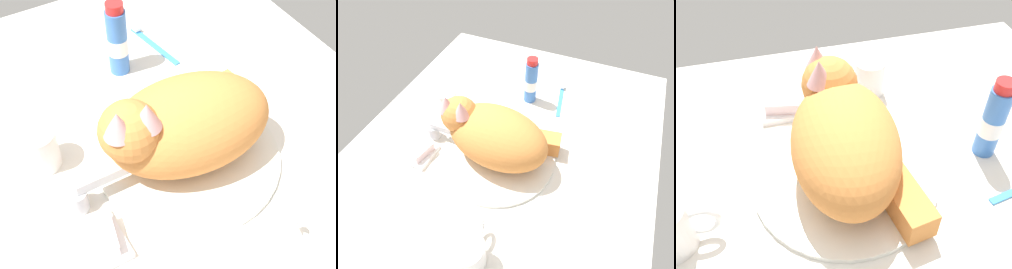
% 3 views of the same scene
% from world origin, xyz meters
% --- Properties ---
extents(ground_plane, '(1.10, 0.83, 0.03)m').
position_xyz_m(ground_plane, '(0.00, 0.00, -0.01)').
color(ground_plane, silver).
extents(sink_basin, '(0.31, 0.31, 0.01)m').
position_xyz_m(sink_basin, '(0.00, 0.00, 0.01)').
color(sink_basin, silver).
rests_on(sink_basin, ground_plane).
extents(faucet, '(0.12, 0.11, 0.06)m').
position_xyz_m(faucet, '(0.00, 0.19, 0.03)').
color(faucet, silver).
rests_on(faucet, ground_plane).
extents(cat, '(0.21, 0.31, 0.18)m').
position_xyz_m(cat, '(0.00, 0.01, 0.09)').
color(cat, '#D17F3D').
rests_on(cat, sink_basin).
extents(coffee_mug, '(0.11, 0.07, 0.08)m').
position_xyz_m(coffee_mug, '(-0.27, -0.06, 0.04)').
color(coffee_mug, white).
rests_on(coffee_mug, ground_plane).
extents(rinse_cup, '(0.06, 0.06, 0.08)m').
position_xyz_m(rinse_cup, '(0.11, 0.22, 0.04)').
color(rinse_cup, white).
rests_on(rinse_cup, ground_plane).
extents(soap_dish, '(0.09, 0.06, 0.01)m').
position_xyz_m(soap_dish, '(-0.08, 0.20, 0.01)').
color(soap_dish, white).
rests_on(soap_dish, ground_plane).
extents(soap_bar, '(0.07, 0.06, 0.02)m').
position_xyz_m(soap_bar, '(-0.08, 0.20, 0.02)').
color(soap_bar, silver).
rests_on(soap_bar, soap_dish).
extents(toothpaste_bottle, '(0.04, 0.04, 0.16)m').
position_xyz_m(toothpaste_bottle, '(0.26, 0.00, 0.07)').
color(toothpaste_bottle, '#3870C6').
rests_on(toothpaste_bottle, ground_plane).
extents(toothbrush, '(0.15, 0.04, 0.02)m').
position_xyz_m(toothbrush, '(0.30, -0.09, 0.01)').
color(toothbrush, '#388CD8').
rests_on(toothbrush, ground_plane).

